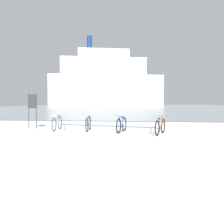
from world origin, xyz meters
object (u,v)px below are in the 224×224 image
Objects in this scene: bicycle_2 at (122,125)px; ferry_ship at (105,83)px; info_sign at (32,105)px; bicycle_1 at (88,124)px; bicycle_0 at (57,123)px; bicycle_3 at (160,127)px.

ferry_ship reaches higher than bicycle_2.
bicycle_1 is at bearing -11.06° from info_sign.
bicycle_0 is 1.88m from info_sign.
info_sign is (-6.70, 1.55, 0.93)m from bicycle_3.
ferry_ship is (-10.55, 69.20, 7.86)m from bicycle_2.
bicycle_2 is 70.44m from ferry_ship.
bicycle_2 is 1.01× the size of bicycle_3.
bicycle_0 is at bearing 168.46° from bicycle_3.
bicycle_3 is (5.14, -1.05, -0.01)m from bicycle_0.
bicycle_1 is at bearing 165.24° from bicycle_3.
ferry_ship is at bearing 94.71° from info_sign.
bicycle_1 is 3.59m from bicycle_3.
info_sign is 0.05× the size of ferry_ship.
bicycle_2 reaches higher than bicycle_3.
bicycle_1 is at bearing -82.68° from ferry_ship.
bicycle_1 is 1.02× the size of bicycle_3.
bicycle_2 is at bearing -11.03° from info_sign.
bicycle_0 is 69.55m from ferry_ship.
bicycle_2 reaches higher than bicycle_1.
bicycle_2 is 1.86m from bicycle_3.
bicycle_3 is at bearing -14.76° from bicycle_1.
bicycle_3 is 0.04× the size of ferry_ship.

